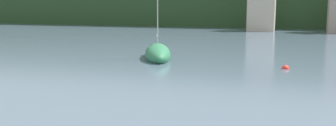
# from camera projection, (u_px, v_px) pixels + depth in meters

# --- Properties ---
(wooded_hillside) EXTENTS (352.00, 63.65, 26.89)m
(wooded_hillside) POSITION_uv_depth(u_px,v_px,m) (259.00, 3.00, 109.20)
(wooded_hillside) COLOR #264223
(wooded_hillside) RESTS_ON ground_plane
(shore_building_west) EXTENTS (4.97, 3.92, 9.77)m
(shore_building_west) POSITION_uv_depth(u_px,v_px,m) (262.00, 4.00, 67.90)
(shore_building_west) COLOR #BCB29E
(shore_building_west) RESTS_ON ground_plane
(sailboat_far_4) EXTENTS (4.74, 7.34, 9.30)m
(sailboat_far_4) POSITION_uv_depth(u_px,v_px,m) (158.00, 54.00, 33.23)
(sailboat_far_4) COLOR #2D754C
(sailboat_far_4) RESTS_ON ground_plane
(mooring_buoy_near) EXTENTS (0.55, 0.55, 0.55)m
(mooring_buoy_near) POSITION_uv_depth(u_px,v_px,m) (286.00, 69.00, 27.95)
(mooring_buoy_near) COLOR red
(mooring_buoy_near) RESTS_ON ground_plane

